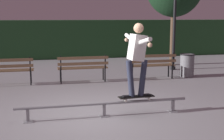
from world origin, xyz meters
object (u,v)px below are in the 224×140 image
at_px(grind_rail, 104,106).
at_px(park_bench_right_center, 152,63).
at_px(skateboard, 136,97).
at_px(park_bench_leftmost, 6,68).
at_px(park_bench_left_center, 83,66).
at_px(lamp_post_right, 175,6).
at_px(trash_can, 187,65).
at_px(skateboarder, 137,54).

height_order(grind_rail, park_bench_right_center, park_bench_right_center).
relative_size(skateboard, park_bench_leftmost, 0.49).
xyz_separation_m(skateboard, park_bench_leftmost, (-3.00, 3.57, 0.15)).
distance_m(grind_rail, skateboard, 0.72).
bearing_deg(skateboard, park_bench_left_center, 100.67).
bearing_deg(lamp_post_right, park_bench_left_center, -157.09).
height_order(skateboard, park_bench_leftmost, park_bench_leftmost).
bearing_deg(park_bench_left_center, lamp_post_right, 22.91).
height_order(lamp_post_right, trash_can, lamp_post_right).
relative_size(park_bench_leftmost, trash_can, 2.00).
xyz_separation_m(skateboard, trash_can, (3.01, 3.70, 0.03)).
distance_m(grind_rail, park_bench_left_center, 3.58).
height_order(park_bench_leftmost, trash_can, park_bench_leftmost).
height_order(grind_rail, lamp_post_right, lamp_post_right).
relative_size(grind_rail, skateboard, 4.63).
distance_m(skateboard, trash_can, 4.77).
bearing_deg(skateboarder, park_bench_leftmost, 130.09).
xyz_separation_m(grind_rail, park_bench_left_center, (0.04, 3.57, 0.30)).
bearing_deg(park_bench_leftmost, grind_rail, -57.28).
distance_m(park_bench_leftmost, trash_can, 6.01).
distance_m(skateboarder, park_bench_right_center, 4.01).
distance_m(skateboard, park_bench_right_center, 3.94).
bearing_deg(park_bench_right_center, park_bench_leftmost, 180.00).
relative_size(park_bench_right_center, trash_can, 2.00).
bearing_deg(park_bench_right_center, skateboard, -114.90).
xyz_separation_m(lamp_post_right, trash_can, (-0.13, -1.47, -2.07)).
xyz_separation_m(grind_rail, skateboarder, (0.71, 0.00, 1.08)).
distance_m(grind_rail, lamp_post_right, 6.83).
relative_size(grind_rail, lamp_post_right, 0.94).
relative_size(park_bench_left_center, park_bench_right_center, 1.00).
relative_size(skateboard, skateboarder, 0.51).
height_order(park_bench_left_center, lamp_post_right, lamp_post_right).
bearing_deg(park_bench_left_center, park_bench_right_center, 0.00).
xyz_separation_m(park_bench_leftmost, park_bench_right_center, (4.66, 0.00, 0.00)).
height_order(park_bench_leftmost, lamp_post_right, lamp_post_right).
distance_m(grind_rail, trash_can, 5.25).
bearing_deg(park_bench_right_center, grind_rail, -123.53).
xyz_separation_m(grind_rail, skateboard, (0.71, -0.00, 0.15)).
distance_m(skateboarder, park_bench_left_center, 3.71).
height_order(park_bench_left_center, trash_can, park_bench_left_center).
bearing_deg(grind_rail, park_bench_leftmost, 122.72).
relative_size(grind_rail, park_bench_leftmost, 2.29).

